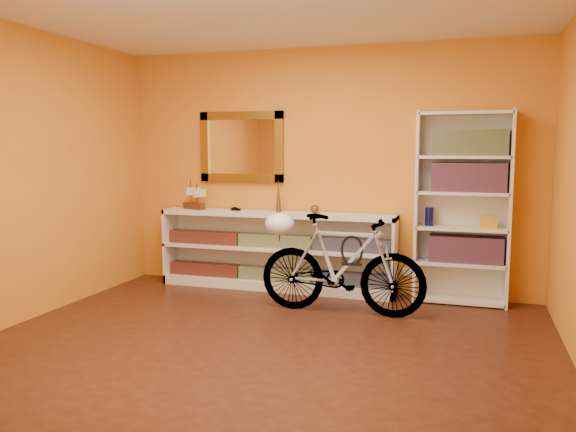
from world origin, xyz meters
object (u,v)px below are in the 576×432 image
(console_unit, at_px, (276,251))
(helmet, at_px, (280,224))
(bookcase, at_px, (462,208))
(bicycle, at_px, (342,264))

(console_unit, distance_m, helmet, 0.86)
(console_unit, relative_size, bookcase, 1.37)
(console_unit, xyz_separation_m, bookcase, (1.93, 0.03, 0.52))
(console_unit, xyz_separation_m, helmet, (0.28, -0.71, 0.40))
(bicycle, xyz_separation_m, helmet, (-0.61, -0.00, 0.35))
(console_unit, distance_m, bicycle, 1.14)
(console_unit, relative_size, bicycle, 1.64)
(console_unit, height_order, bicycle, bicycle)
(console_unit, distance_m, bookcase, 2.00)
(bookcase, xyz_separation_m, helmet, (-1.65, -0.74, -0.13))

